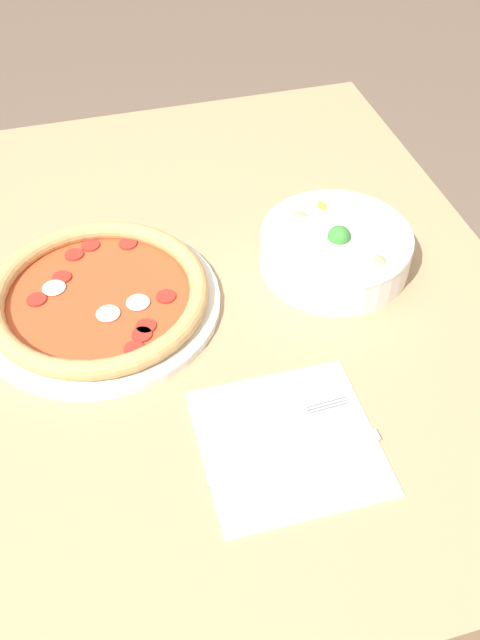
% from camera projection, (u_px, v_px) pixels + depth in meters
% --- Properties ---
extents(ground_plane, '(8.00, 8.00, 0.00)m').
position_uv_depth(ground_plane, '(168.00, 560.00, 1.49)').
color(ground_plane, brown).
extents(dining_table, '(1.02, 1.06, 0.74)m').
position_uv_depth(dining_table, '(136.00, 359.00, 1.04)').
color(dining_table, tan).
rests_on(dining_table, ground_plane).
extents(pizza, '(0.32, 0.32, 0.04)m').
position_uv_depth(pizza, '(99.00, 297.00, 0.95)').
color(pizza, white).
rests_on(pizza, dining_table).
extents(bowl, '(0.21, 0.21, 0.07)m').
position_uv_depth(bowl, '(335.00, 247.00, 1.00)').
color(bowl, white).
rests_on(bowl, dining_table).
extents(napkin, '(0.20, 0.20, 0.00)m').
position_uv_depth(napkin, '(288.00, 442.00, 0.81)').
color(napkin, white).
rests_on(napkin, dining_table).
extents(fork, '(0.02, 0.17, 0.00)m').
position_uv_depth(fork, '(279.00, 420.00, 0.82)').
color(fork, silver).
rests_on(fork, napkin).
extents(knife, '(0.02, 0.20, 0.01)m').
position_uv_depth(knife, '(288.00, 460.00, 0.79)').
color(knife, silver).
rests_on(knife, napkin).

